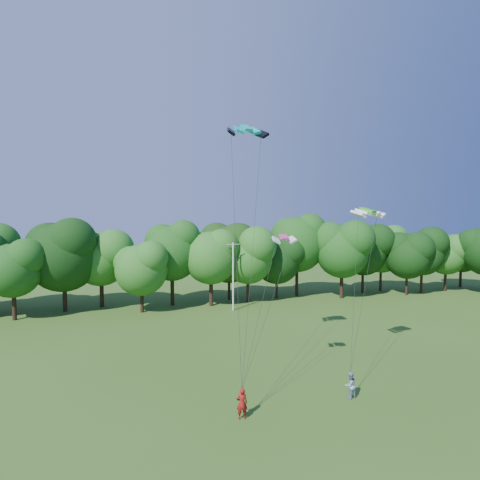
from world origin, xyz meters
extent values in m
plane|color=#2E5316|center=(0.00, 0.00, 0.00)|extent=(160.00, 160.00, 0.00)
cylinder|color=silver|center=(3.81, 31.53, 4.45)|extent=(0.22, 0.22, 8.91)
cube|color=silver|center=(3.81, 31.53, 8.69)|extent=(1.78, 0.29, 0.08)
imported|color=maroon|center=(-2.25, 5.72, 0.95)|extent=(0.72, 0.50, 1.89)
imported|color=#8B98C1|center=(5.43, 6.26, 0.90)|extent=(0.99, 0.84, 1.79)
cube|color=#05AB9D|center=(-0.10, 12.17, 18.88)|extent=(3.10, 1.49, 0.77)
cube|color=green|center=(9.35, 10.39, 12.72)|extent=(3.06, 2.06, 0.49)
cube|color=#C73777|center=(1.71, 9.00, 10.75)|extent=(1.71, 0.91, 0.39)
cylinder|color=#322213|center=(4.83, 37.89, 2.31)|extent=(0.46, 0.46, 4.62)
ellipsoid|color=black|center=(4.83, 37.89, 8.40)|extent=(9.24, 9.24, 10.08)
cylinder|color=black|center=(30.72, 37.84, 2.00)|extent=(0.53, 0.53, 3.99)
ellipsoid|color=#21591B|center=(30.72, 37.84, 7.26)|extent=(7.98, 7.98, 8.71)
camera|label=1|loc=(-8.17, -15.33, 12.08)|focal=28.00mm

